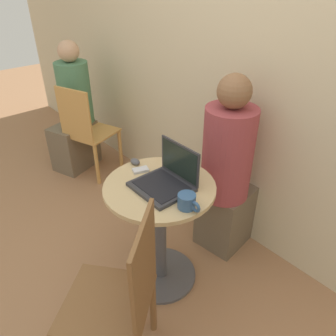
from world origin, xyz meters
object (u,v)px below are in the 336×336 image
cell_phone (141,170)px  person_seated (229,181)px  laptop (167,179)px  chair_empty (122,299)px

cell_phone → person_seated: size_ratio=0.08×
person_seated → laptop: bearing=-91.7°
chair_empty → person_seated: person_seated is taller
chair_empty → person_seated: size_ratio=0.73×
chair_empty → laptop: bearing=117.6°
cell_phone → person_seated: 0.64m
laptop → cell_phone: 0.22m
laptop → chair_empty: 0.65m
cell_phone → chair_empty: (0.48, -0.49, -0.27)m
laptop → person_seated: 0.59m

